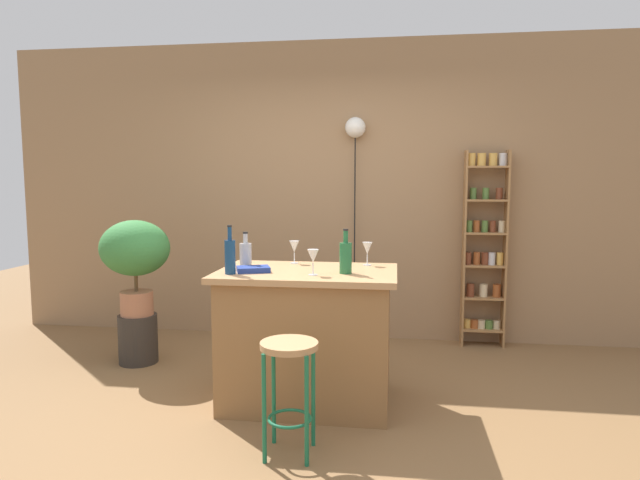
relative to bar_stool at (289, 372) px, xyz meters
name	(u,v)px	position (x,y,z in m)	size (l,w,h in m)	color
ground	(300,420)	(-0.02, 0.43, -0.47)	(12.00, 12.00, 0.00)	brown
back_wall	(335,192)	(-0.02, 2.38, 0.93)	(6.40, 0.10, 2.80)	#997551
kitchen_counter	(308,336)	(-0.02, 0.73, -0.01)	(1.19, 0.79, 0.91)	olive
bar_stool	(289,372)	(0.00, 0.00, 0.00)	(0.32, 0.32, 0.63)	#196642
spice_shelf	(484,246)	(1.36, 2.23, 0.44)	(0.38, 0.16, 1.77)	#9E7042
plant_stool	(138,339)	(-1.54, 1.34, -0.27)	(0.32, 0.32, 0.40)	#2D2823
potted_plant	(135,253)	(-1.54, 1.34, 0.45)	(0.57, 0.51, 0.78)	#A86B4C
bottle_vinegar	(246,255)	(-0.44, 0.74, 0.53)	(0.08, 0.08, 0.25)	#B2B2B7
bottle_sauce_amber	(346,257)	(0.25, 0.65, 0.55)	(0.08, 0.08, 0.29)	#236638
bottle_olive_oil	(230,256)	(-0.48, 0.52, 0.56)	(0.07, 0.07, 0.31)	navy
wine_glass_left	(367,249)	(0.36, 1.01, 0.56)	(0.07, 0.07, 0.16)	silver
wine_glass_center	(294,247)	(-0.16, 1.03, 0.56)	(0.07, 0.07, 0.16)	silver
wine_glass_right	(313,257)	(0.05, 0.55, 0.56)	(0.07, 0.07, 0.16)	silver
cookbook	(253,269)	(-0.36, 0.62, 0.46)	(0.21, 0.15, 0.04)	navy
pendant_globe_light	(355,132)	(0.18, 2.27, 1.48)	(0.19, 0.19, 2.09)	black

